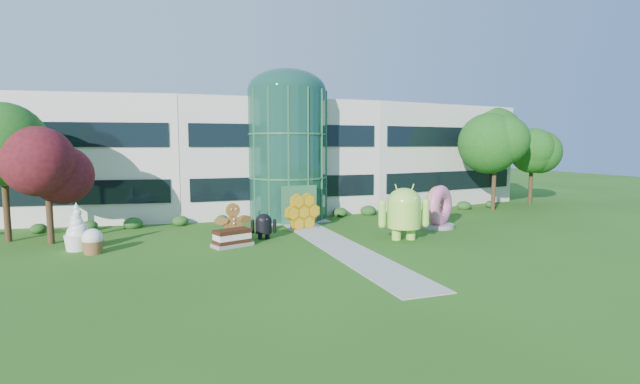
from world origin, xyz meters
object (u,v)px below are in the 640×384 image
object	(u,v)px
android_black	(264,224)
gingerbread	(233,222)
android_green	(404,209)
donut	(438,206)

from	to	relation	value
android_black	gingerbread	world-z (taller)	gingerbread
android_green	android_black	xyz separation A→B (m)	(-7.93, 3.04, -0.94)
android_black	donut	distance (m)	12.15
android_black	donut	xyz separation A→B (m)	(12.13, -0.30, 0.58)
android_black	gingerbread	size ratio (longest dim) A/B	0.73
donut	android_green	bearing A→B (deg)	-176.32
donut	android_black	bearing A→B (deg)	149.15
android_green	gingerbread	size ratio (longest dim) A/B	1.48
android_green	android_black	bearing A→B (deg)	171.42
android_black	donut	world-z (taller)	donut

